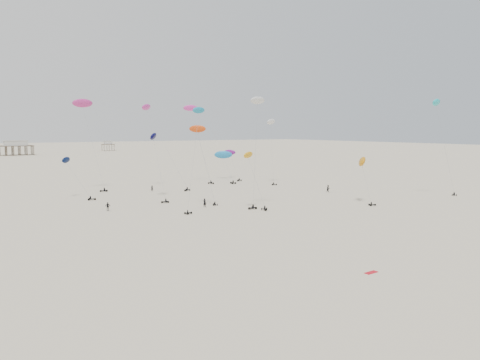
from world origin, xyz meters
TOP-DOWN VIEW (x-y plane):
  - ground_plane at (0.00, 200.00)m, footprint 900.00×900.00m
  - pavilion_main at (-10.00, 350.00)m, footprint 21.00×13.00m
  - pavilion_small at (60.00, 380.00)m, footprint 9.00×7.00m
  - rig_0 at (18.29, 143.66)m, footprint 6.50×10.62m
  - rig_1 at (-1.31, 101.98)m, footprint 5.95×4.11m
  - rig_2 at (35.27, 149.43)m, footprint 6.98×15.55m
  - rig_3 at (6.04, 92.15)m, footprint 4.34×6.92m
  - rig_5 at (57.58, 83.88)m, footprint 8.05×5.65m
  - rig_6 at (38.24, 130.07)m, footprint 6.84×9.44m
  - rig_7 at (-22.88, 128.81)m, footprint 6.66×10.77m
  - rig_8 at (30.68, 146.61)m, footprint 8.87×17.74m
  - rig_10 at (7.57, 93.48)m, footprint 5.93×4.15m
  - rig_11 at (-5.58, 96.50)m, footprint 7.07×5.37m
  - rig_12 at (2.37, 138.21)m, footprint 9.26×18.36m
  - rig_13 at (-15.92, 143.65)m, footprint 7.16×9.52m
  - rig_14 at (32.49, 85.88)m, footprint 5.45×8.59m
  - rig_18 at (-5.65, 118.21)m, footprint 4.40×13.16m
  - spectator_0 at (-1.78, 99.79)m, footprint 0.94×1.01m
  - spectator_1 at (38.25, 103.52)m, footprint 1.23×0.85m
  - spectator_2 at (-21.22, 106.73)m, footprint 1.34×0.87m
  - spectator_3 at (-1.64, 131.19)m, footprint 0.73×0.53m
  - grounded_kite_b at (-7.18, 47.13)m, footprint 1.84×0.80m

SIDE VIEW (x-z plane):
  - ground_plane at x=0.00m, z-range 0.00..0.00m
  - spectator_0 at x=-1.78m, z-range -1.14..1.14m
  - spectator_1 at x=38.25m, z-range -1.15..1.15m
  - spectator_2 at x=-21.22m, z-range -1.06..1.06m
  - spectator_3 at x=-1.64m, z-range -0.96..0.96m
  - grounded_kite_b at x=-7.18m, z-range -0.04..0.04m
  - pavilion_small at x=60.00m, z-range -0.51..7.49m
  - pavilion_main at x=-10.00m, z-range -0.68..9.12m
  - rig_7 at x=-22.88m, z-range 0.58..12.57m
  - rig_2 at x=35.27m, z-range -0.36..14.56m
  - rig_8 at x=30.68m, z-range -0.76..15.49m
  - rig_3 at x=6.04m, z-range 1.79..14.30m
  - rig_14 at x=32.49m, z-range 3.20..14.36m
  - rig_18 at x=-5.65m, z-range 3.88..21.32m
  - rig_1 at x=-1.31m, z-range 4.30..22.38m
  - rig_11 at x=-5.58m, z-range 3.45..25.30m
  - rig_10 at x=7.57m, z-range 4.75..29.08m
  - rig_6 at x=38.24m, z-range 6.76..27.50m
  - rig_0 at x=18.29m, z-range 5.69..30.73m
  - rig_12 at x=2.37m, z-range 4.93..32.11m
  - rig_5 at x=57.58m, z-range 7.16..32.16m
  - rig_13 at x=-15.92m, z-range 8.16..33.93m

